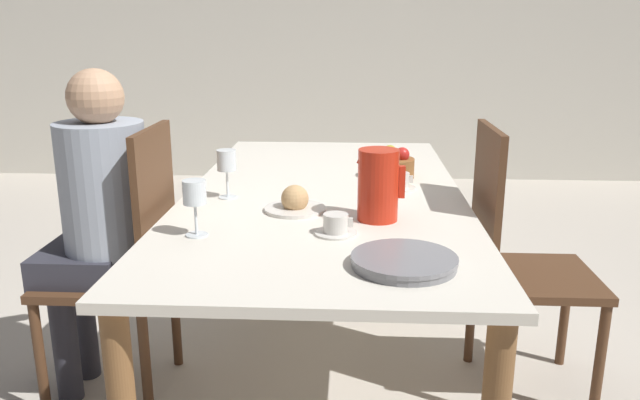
# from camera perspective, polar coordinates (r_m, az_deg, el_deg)

# --- Properties ---
(ground_plane) EXTENTS (20.00, 20.00, 0.00)m
(ground_plane) POSITION_cam_1_polar(r_m,az_deg,el_deg) (2.65, 0.37, -14.45)
(ground_plane) COLOR beige
(wall_back) EXTENTS (10.00, 0.06, 2.60)m
(wall_back) POSITION_cam_1_polar(r_m,az_deg,el_deg) (5.56, 2.04, 15.31)
(wall_back) COLOR beige
(wall_back) RESTS_ON ground_plane
(dining_table) EXTENTS (1.04, 2.06, 0.72)m
(dining_table) POSITION_cam_1_polar(r_m,az_deg,el_deg) (2.40, 0.39, -0.98)
(dining_table) COLOR silver
(dining_table) RESTS_ON ground_plane
(chair_person_side) EXTENTS (0.42, 0.42, 1.00)m
(chair_person_side) POSITION_cam_1_polar(r_m,az_deg,el_deg) (2.35, -17.24, -5.20)
(chair_person_side) COLOR #51331E
(chair_person_side) RESTS_ON ground_plane
(chair_opposite) EXTENTS (0.42, 0.42, 1.00)m
(chair_opposite) POSITION_cam_1_polar(r_m,az_deg,el_deg) (2.36, 17.43, -5.09)
(chair_opposite) COLOR #51331E
(chair_opposite) RESTS_ON ground_plane
(person_seated) EXTENTS (0.39, 0.41, 1.20)m
(person_seated) POSITION_cam_1_polar(r_m,az_deg,el_deg) (2.33, -19.74, -0.66)
(person_seated) COLOR #33333D
(person_seated) RESTS_ON ground_plane
(red_pitcher) EXTENTS (0.16, 0.13, 0.23)m
(red_pitcher) POSITION_cam_1_polar(r_m,az_deg,el_deg) (2.00, 5.34, 1.40)
(red_pitcher) COLOR red
(red_pitcher) RESTS_ON dining_table
(wine_glass_water) EXTENTS (0.07, 0.07, 0.18)m
(wine_glass_water) POSITION_cam_1_polar(r_m,az_deg,el_deg) (2.27, -8.54, 3.39)
(wine_glass_water) COLOR white
(wine_glass_water) RESTS_ON dining_table
(wine_glass_juice) EXTENTS (0.07, 0.07, 0.17)m
(wine_glass_juice) POSITION_cam_1_polar(r_m,az_deg,el_deg) (1.87, -11.40, 0.39)
(wine_glass_juice) COLOR white
(wine_glass_juice) RESTS_ON dining_table
(teacup_near_person) EXTENTS (0.13, 0.13, 0.06)m
(teacup_near_person) POSITION_cam_1_polar(r_m,az_deg,el_deg) (1.88, 1.46, -2.35)
(teacup_near_person) COLOR silver
(teacup_near_person) RESTS_ON dining_table
(teacup_across) EXTENTS (0.13, 0.13, 0.06)m
(teacup_across) POSITION_cam_1_polar(r_m,az_deg,el_deg) (2.42, 7.28, 1.65)
(teacup_across) COLOR silver
(teacup_across) RESTS_ON dining_table
(serving_tray) EXTENTS (0.28, 0.28, 0.03)m
(serving_tray) POSITION_cam_1_polar(r_m,az_deg,el_deg) (1.64, 7.70, -5.58)
(serving_tray) COLOR gray
(serving_tray) RESTS_ON dining_table
(bread_plate) EXTENTS (0.21, 0.21, 0.09)m
(bread_plate) POSITION_cam_1_polar(r_m,az_deg,el_deg) (2.11, -2.31, -0.24)
(bread_plate) COLOR silver
(bread_plate) RESTS_ON dining_table
(fruit_bowl) EXTENTS (0.19, 0.19, 0.13)m
(fruit_bowl) POSITION_cam_1_polar(r_m,az_deg,el_deg) (2.60, 6.53, 3.23)
(fruit_bowl) COLOR brown
(fruit_bowl) RESTS_ON dining_table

